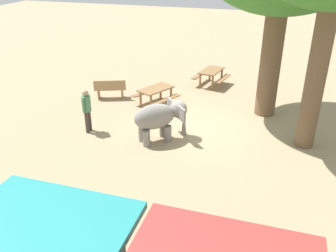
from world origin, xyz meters
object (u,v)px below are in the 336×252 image
Objects in this scene: elephant at (160,117)px; picnic_table_far at (156,92)px; wooden_bench at (110,89)px; picnic_table_near at (211,74)px; person_handler at (87,108)px.

picnic_table_far is at bearing 69.30° from elephant.
wooden_bench reaches higher than picnic_table_near.
person_handler is 3.32m from wooden_bench.
elephant reaches higher than picnic_table_far.
elephant is at bearing -174.19° from picnic_table_near.
elephant is 2.72m from person_handler.
person_handler is 1.12× the size of wooden_bench.
person_handler is 0.92× the size of picnic_table_near.
person_handler reaches higher than elephant.
person_handler is (2.72, 0.17, 0.07)m from elephant.
person_handler is at bearing -100.43° from wooden_bench.
person_handler is 7.12m from picnic_table_near.
picnic_table_near is (-3.31, -6.29, -0.36)m from person_handler.
wooden_bench is (3.37, -3.05, -0.41)m from elephant.
person_handler is at bearing -0.28° from picnic_table_far.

